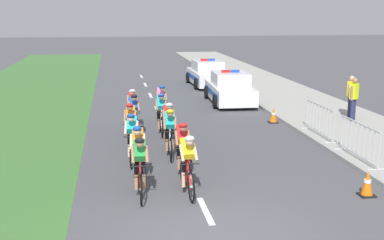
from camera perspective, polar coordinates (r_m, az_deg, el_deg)
name	(u,v)px	position (r m, az deg, el deg)	size (l,w,h in m)	color
ground_plane	(217,235)	(10.38, 2.79, -12.58)	(160.00, 160.00, 0.00)	#4C4C51
sidewalk_slab	(297,101)	(25.19, 11.52, 2.02)	(4.31, 60.00, 0.12)	#A3A099
kerb_edge	(255,103)	(24.54, 6.97, 1.93)	(0.16, 60.00, 0.13)	#9E9E99
grass_verge	(10,111)	(24.06, -19.46, 0.98)	(7.00, 60.00, 0.01)	#3D7033
lane_markings_centre	(162,119)	(21.04, -3.39, 0.15)	(0.14, 29.60, 0.01)	white
cyclist_lead	(140,165)	(12.10, -5.80, -5.02)	(0.42, 1.72, 1.56)	black
cyclist_second	(187,163)	(12.21, -0.53, -4.82)	(0.43, 1.72, 1.56)	black
cyclist_third	(138,152)	(13.26, -6.00, -3.51)	(0.44, 1.72, 1.56)	black
cyclist_fourth	(182,148)	(13.54, -1.09, -3.12)	(0.43, 1.72, 1.56)	black
cyclist_fifth	(132,137)	(14.82, -6.66, -1.87)	(0.45, 1.72, 1.56)	black
cyclist_sixth	(170,132)	(15.34, -2.48, -1.32)	(0.43, 1.72, 1.56)	black
cyclist_seventh	(131,125)	(16.40, -6.81, -0.52)	(0.45, 1.72, 1.56)	black
cyclist_eighth	(168,124)	(16.39, -2.64, -0.45)	(0.42, 1.72, 1.56)	black
cyclist_ninth	(134,114)	(18.11, -6.48, 0.68)	(0.44, 1.72, 1.56)	black
cyclist_tenth	(161,113)	(18.23, -3.44, 0.81)	(0.42, 1.72, 1.56)	black
cyclist_eleventh	(132,108)	(19.25, -6.61, 1.35)	(0.42, 1.72, 1.56)	black
cyclist_twelfth	(161,103)	(20.15, -3.41, 1.88)	(0.42, 1.72, 1.56)	black
police_car_nearest	(230,89)	(24.57, 4.20, 3.45)	(2.13, 4.47, 1.59)	white
police_car_second	(207,74)	(30.24, 1.70, 5.08)	(2.07, 4.43, 1.59)	silver
crowd_barrier_middle	(359,142)	(15.52, 18.01, -2.29)	(0.52, 2.32, 1.07)	#B7BABF
crowd_barrier_rear	(320,121)	(18.11, 13.96, -0.06)	(0.51, 2.32, 1.07)	#B7BABF
traffic_cone_near	(273,115)	(20.45, 9.00, 0.55)	(0.36, 0.36, 0.64)	black
traffic_cone_mid	(367,183)	(12.97, 18.83, -6.66)	(0.36, 0.36, 0.64)	black
spectator_closest	(354,96)	(20.92, 17.48, 2.55)	(0.44, 0.40, 1.68)	#23284C
spectator_back	(351,93)	(21.59, 17.19, 2.85)	(0.43, 0.41, 1.68)	#23284C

